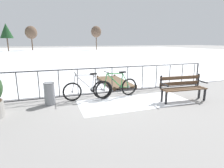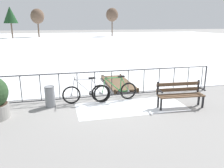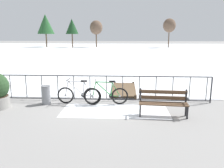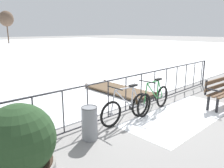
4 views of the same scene
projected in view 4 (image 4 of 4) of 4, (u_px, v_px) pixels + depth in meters
The scene contains 10 objects.
ground_plane at pixel (133, 111), 6.49m from camera, with size 160.00×160.00×0.00m, color gray.
snow_patch at pixel (183, 115), 6.13m from camera, with size 3.80×1.58×0.01m, color white.
railing_fence at pixel (134, 92), 6.35m from camera, with size 9.06×0.06×1.07m.
bicycle_near_railing at pixel (127, 108), 5.63m from camera, with size 1.71×0.52×0.97m.
bicycle_second at pixel (154, 99), 6.33m from camera, with size 1.71×0.52×0.97m.
park_bench at pixel (222, 89), 6.85m from camera, with size 1.63×0.58×0.89m.
planter_with_shrub at pixel (20, 150), 3.09m from camera, with size 1.02×1.02×1.33m.
trash_bin at pixel (90, 123), 4.71m from camera, with size 0.35×0.35×0.73m.
wooden_dock at pixel (119, 90), 8.31m from camera, with size 1.10×2.78×0.20m.
tree_east_mid at pixel (6, 19), 39.00m from camera, with size 2.45×2.45×5.67m.
Camera 4 is at (-4.67, -4.01, 2.29)m, focal length 35.41 mm.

